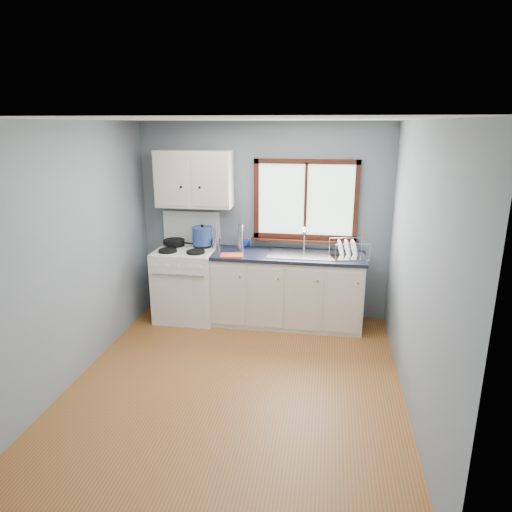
# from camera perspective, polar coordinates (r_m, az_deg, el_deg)

# --- Properties ---
(floor) EXTENTS (3.20, 3.60, 0.02)m
(floor) POSITION_cam_1_polar(r_m,az_deg,el_deg) (4.69, -2.46, -15.64)
(floor) COLOR #935828
(floor) RESTS_ON ground
(ceiling) EXTENTS (3.20, 3.60, 0.02)m
(ceiling) POSITION_cam_1_polar(r_m,az_deg,el_deg) (3.98, -2.91, 16.86)
(ceiling) COLOR white
(ceiling) RESTS_ON wall_back
(wall_back) EXTENTS (3.20, 0.02, 2.50)m
(wall_back) POSITION_cam_1_polar(r_m,az_deg,el_deg) (5.89, 0.94, 4.34)
(wall_back) COLOR slate
(wall_back) RESTS_ON ground
(wall_front) EXTENTS (3.20, 0.02, 2.50)m
(wall_front) POSITION_cam_1_polar(r_m,az_deg,el_deg) (2.55, -11.19, -12.54)
(wall_front) COLOR slate
(wall_front) RESTS_ON ground
(wall_left) EXTENTS (0.02, 3.60, 2.50)m
(wall_left) POSITION_cam_1_polar(r_m,az_deg,el_deg) (4.75, -22.02, 0.22)
(wall_left) COLOR slate
(wall_left) RESTS_ON ground
(wall_right) EXTENTS (0.02, 3.60, 2.50)m
(wall_right) POSITION_cam_1_polar(r_m,az_deg,el_deg) (4.16, 19.63, -1.74)
(wall_right) COLOR slate
(wall_right) RESTS_ON ground
(gas_range) EXTENTS (0.76, 0.69, 1.36)m
(gas_range) POSITION_cam_1_polar(r_m,az_deg,el_deg) (5.99, -8.61, -3.17)
(gas_range) COLOR white
(gas_range) RESTS_ON floor
(base_cabinets) EXTENTS (1.85, 0.60, 0.88)m
(base_cabinets) POSITION_cam_1_polar(r_m,az_deg,el_deg) (5.79, 3.94, -4.61)
(base_cabinets) COLOR beige
(base_cabinets) RESTS_ON floor
(countertop) EXTENTS (1.89, 0.64, 0.04)m
(countertop) POSITION_cam_1_polar(r_m,az_deg,el_deg) (5.63, 4.03, 0.05)
(countertop) COLOR black
(countertop) RESTS_ON base_cabinets
(sink) EXTENTS (0.84, 0.46, 0.44)m
(sink) POSITION_cam_1_polar(r_m,az_deg,el_deg) (5.63, 5.85, -0.43)
(sink) COLOR silver
(sink) RESTS_ON countertop
(window) EXTENTS (1.36, 0.10, 1.03)m
(window) POSITION_cam_1_polar(r_m,az_deg,el_deg) (5.76, 6.20, 6.25)
(window) COLOR #9EC6A8
(window) RESTS_ON wall_back
(upper_cabinets) EXTENTS (0.95, 0.35, 0.70)m
(upper_cabinets) POSITION_cam_1_polar(r_m,az_deg,el_deg) (5.81, -7.75, 9.52)
(upper_cabinets) COLOR beige
(upper_cabinets) RESTS_ON wall_back
(skillet) EXTENTS (0.44, 0.33, 0.06)m
(skillet) POSITION_cam_1_polar(r_m,az_deg,el_deg) (6.02, -10.20, 1.77)
(skillet) COLOR black
(skillet) RESTS_ON gas_range
(stockpot) EXTENTS (0.34, 0.34, 0.26)m
(stockpot) POSITION_cam_1_polar(r_m,az_deg,el_deg) (5.91, -6.71, 2.55)
(stockpot) COLOR navy
(stockpot) RESTS_ON gas_range
(utensil_crock) EXTENTS (0.12, 0.12, 0.35)m
(utensil_crock) POSITION_cam_1_polar(r_m,az_deg,el_deg) (5.85, -5.00, 1.59)
(utensil_crock) COLOR silver
(utensil_crock) RESTS_ON countertop
(thermos) EXTENTS (0.09, 0.09, 0.34)m
(thermos) POSITION_cam_1_polar(r_m,az_deg,el_deg) (5.74, -1.95, 2.34)
(thermos) COLOR silver
(thermos) RESTS_ON countertop
(soap_bottle) EXTENTS (0.11, 0.11, 0.25)m
(soap_bottle) POSITION_cam_1_polar(r_m,az_deg,el_deg) (5.88, -1.49, 2.27)
(soap_bottle) COLOR blue
(soap_bottle) RESTS_ON countertop
(dish_towel) EXTENTS (0.29, 0.23, 0.02)m
(dish_towel) POSITION_cam_1_polar(r_m,az_deg,el_deg) (5.52, -3.04, 0.06)
(dish_towel) COLOR #DA4830
(dish_towel) RESTS_ON countertop
(dish_rack) EXTENTS (0.49, 0.42, 0.22)m
(dish_rack) POSITION_cam_1_polar(r_m,az_deg,el_deg) (5.56, 11.43, 0.41)
(dish_rack) COLOR silver
(dish_rack) RESTS_ON countertop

